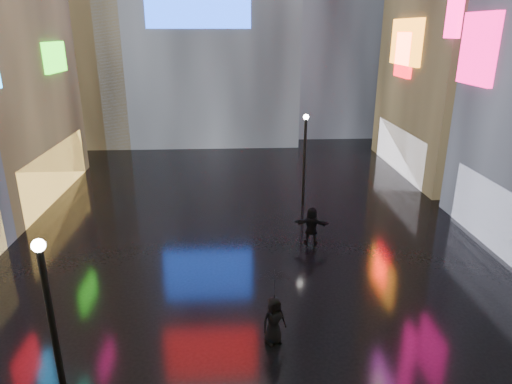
{
  "coord_description": "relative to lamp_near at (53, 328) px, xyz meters",
  "views": [
    {
      "loc": [
        -0.7,
        -0.38,
        9.43
      ],
      "look_at": [
        0.0,
        12.0,
        5.0
      ],
      "focal_mm": 32.0,
      "sensor_mm": 36.0,
      "label": 1
    }
  ],
  "objects": [
    {
      "name": "ground",
      "position": [
        4.88,
        11.3,
        -2.94
      ],
      "size": [
        140.0,
        140.0,
        0.0
      ],
      "primitive_type": "plane",
      "color": "black",
      "rests_on": "ground"
    },
    {
      "name": "pedestrian_5",
      "position": [
        7.83,
        10.05,
        -2.06
      ],
      "size": [
        1.71,
        0.87,
        1.76
      ],
      "primitive_type": "imported",
      "rotation": [
        0.0,
        0.0,
        2.92
      ],
      "color": "black",
      "rests_on": "ground"
    },
    {
      "name": "umbrella_2",
      "position": [
        5.42,
        3.0,
        -0.88
      ],
      "size": [
        0.98,
        1.0,
        0.88
      ],
      "primitive_type": "imported",
      "rotation": [
        0.0,
        0.0,
        3.16
      ],
      "color": "black",
      "rests_on": "pedestrian_4"
    },
    {
      "name": "lamp_far",
      "position": [
        8.19,
        14.86,
        0.0
      ],
      "size": [
        0.3,
        0.3,
        5.2
      ],
      "color": "black",
      "rests_on": "ground"
    },
    {
      "name": "pedestrian_4",
      "position": [
        5.42,
        3.0,
        -2.13
      ],
      "size": [
        0.92,
        0.77,
        1.62
      ],
      "primitive_type": "imported",
      "rotation": [
        0.0,
        0.0,
        0.38
      ],
      "color": "black",
      "rests_on": "ground"
    },
    {
      "name": "lamp_near",
      "position": [
        0.0,
        0.0,
        0.0
      ],
      "size": [
        0.3,
        0.3,
        5.2
      ],
      "color": "black",
      "rests_on": "ground"
    }
  ]
}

